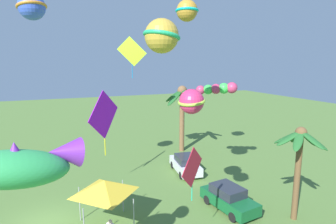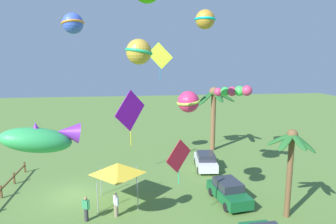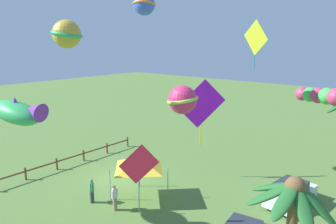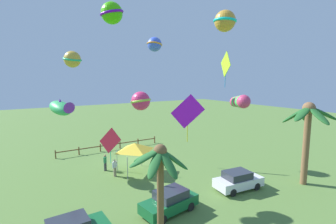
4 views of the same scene
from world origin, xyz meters
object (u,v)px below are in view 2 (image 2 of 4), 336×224
kite_diamond_3 (130,111)px  kite_ball_7 (188,102)px  parked_car_0 (206,161)px  spectator_0 (116,204)px  kite_ball_0 (73,23)px  spectator_1 (86,209)px  festival_tent (118,168)px  kite_ball_5 (205,19)px  palm_tree_0 (214,104)px  kite_fish_8 (41,139)px  kite_diamond_9 (179,157)px  kite_tube_4 (234,91)px  kite_diamond_6 (160,56)px  kite_ball_1 (139,52)px  palm_tree_1 (291,151)px  parked_car_2 (228,191)px

kite_diamond_3 → kite_ball_7: 7.98m
parked_car_0 → kite_ball_7: 10.04m
spectator_0 → kite_ball_0: (-5.88, -3.05, 11.69)m
spectator_1 → festival_tent: size_ratio=0.56×
spectator_0 → festival_tent: (-1.96, 0.09, 1.65)m
festival_tent → kite_ball_5: (-4.20, 7.01, 10.52)m
spectator_0 → kite_ball_5: (-6.16, 7.10, 12.17)m
festival_tent → kite_ball_5: size_ratio=1.29×
palm_tree_0 → kite_ball_7: 13.74m
kite_fish_8 → kite_diamond_9: size_ratio=1.43×
kite_tube_4 → kite_diamond_6: (-4.22, -5.59, 2.83)m
palm_tree_0 → parked_car_0: size_ratio=1.71×
spectator_0 → kite_diamond_9: 5.37m
spectator_0 → kite_diamond_6: bearing=158.2°
spectator_1 → kite_fish_8: kite_fish_8 is taller
festival_tent → kite_diamond_3: bearing=169.9°
spectator_0 → kite_tube_4: 12.67m
kite_ball_1 → kite_ball_5: (-9.63, 5.63, 2.76)m
palm_tree_1 → kite_diamond_6: kite_diamond_6 is taller
kite_ball_1 → kite_ball_5: bearing=149.7°
palm_tree_1 → kite_ball_7: bearing=-107.7°
parked_car_2 → kite_diamond_3: kite_diamond_3 is taller
parked_car_0 → spectator_0: size_ratio=2.56×
kite_ball_1 → kite_ball_0: bearing=-154.2°
kite_ball_0 → kite_diamond_3: 8.24m
kite_diamond_9 → kite_ball_0: bearing=-137.7°
parked_car_0 → spectator_1: (7.79, -9.58, 0.06)m
parked_car_0 → kite_fish_8: size_ratio=1.06×
palm_tree_0 → kite_diamond_6: bearing=-61.5°
kite_fish_8 → parked_car_0: bearing=135.9°
palm_tree_1 → kite_ball_7: 6.96m
palm_tree_0 → kite_diamond_3: 10.57m
kite_ball_1 → kite_diamond_3: 11.81m
kite_diamond_3 → kite_ball_5: 9.69m
kite_tube_4 → kite_ball_7: bearing=-44.0°
kite_ball_1 → kite_diamond_6: kite_diamond_6 is taller
parked_car_0 → kite_ball_0: size_ratio=1.78×
kite_ball_7 → kite_ball_1: bearing=-39.2°
kite_ball_0 → spectator_1: bearing=11.3°
spectator_1 → kite_diamond_3: size_ratio=0.33×
kite_ball_5 → kite_ball_7: kite_ball_5 is taller
kite_ball_1 → kite_ball_7: (-3.92, 3.20, -2.99)m
kite_diamond_3 → palm_tree_1: bearing=47.6°
kite_ball_5 → kite_ball_7: bearing=-23.0°
palm_tree_1 → spectator_0: palm_tree_1 is taller
spectator_1 → kite_ball_7: kite_ball_7 is taller
parked_car_2 → kite_tube_4: 8.07m
palm_tree_0 → festival_tent: palm_tree_0 is taller
kite_ball_5 → kite_ball_7: (5.70, -2.42, -5.76)m
kite_ball_0 → kite_diamond_3: size_ratio=0.47×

